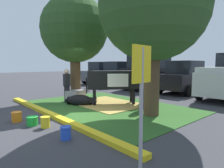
{
  "coord_description": "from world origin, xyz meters",
  "views": [
    {
      "loc": [
        6.18,
        -3.54,
        1.81
      ],
      "look_at": [
        -0.51,
        2.39,
        0.9
      ],
      "focal_mm": 31.47,
      "sensor_mm": 36.0,
      "label": 1
    }
  ],
  "objects_px": {
    "sedan_blue": "(120,74)",
    "hatchback_white": "(185,77)",
    "bucket_green": "(32,121)",
    "suv_black": "(150,72)",
    "cow_holstein": "(116,80)",
    "calf_lying": "(81,100)",
    "person_visitor_far": "(145,87)",
    "person_handler": "(143,85)",
    "person_visitor_near": "(67,85)",
    "sedan_red": "(102,73)",
    "shade_tree_right": "(153,6)",
    "shade_tree_left": "(75,30)",
    "parking_sign": "(141,86)",
    "bucket_yellow": "(45,122)",
    "bucket_orange": "(17,117)",
    "wheelbarrow": "(76,94)",
    "bucket_blue": "(66,133)"
  },
  "relations": [
    {
      "from": "calf_lying",
      "to": "bucket_orange",
      "type": "bearing_deg",
      "value": -75.53
    },
    {
      "from": "bucket_yellow",
      "to": "sedan_blue",
      "type": "xyz_separation_m",
      "value": [
        -6.56,
        9.2,
        0.82
      ]
    },
    {
      "from": "shade_tree_right",
      "to": "suv_black",
      "type": "bearing_deg",
      "value": 128.23
    },
    {
      "from": "person_handler",
      "to": "bucket_green",
      "type": "distance_m",
      "value": 4.81
    },
    {
      "from": "person_handler",
      "to": "calf_lying",
      "type": "bearing_deg",
      "value": -128.16
    },
    {
      "from": "sedan_blue",
      "to": "hatchback_white",
      "type": "distance_m",
      "value": 5.65
    },
    {
      "from": "shade_tree_right",
      "to": "parking_sign",
      "type": "bearing_deg",
      "value": -55.19
    },
    {
      "from": "parking_sign",
      "to": "bucket_yellow",
      "type": "height_order",
      "value": "parking_sign"
    },
    {
      "from": "person_handler",
      "to": "shade_tree_left",
      "type": "bearing_deg",
      "value": -151.04
    },
    {
      "from": "cow_holstein",
      "to": "wheelbarrow",
      "type": "distance_m",
      "value": 2.07
    },
    {
      "from": "person_handler",
      "to": "person_visitor_near",
      "type": "xyz_separation_m",
      "value": [
        -2.66,
        -2.28,
        -0.06
      ]
    },
    {
      "from": "bucket_yellow",
      "to": "shade_tree_left",
      "type": "bearing_deg",
      "value": 137.28
    },
    {
      "from": "shade_tree_left",
      "to": "calf_lying",
      "type": "xyz_separation_m",
      "value": [
        1.26,
        -0.52,
        -3.23
      ]
    },
    {
      "from": "bucket_green",
      "to": "sedan_red",
      "type": "xyz_separation_m",
      "value": [
        -8.71,
        9.66,
        0.84
      ]
    },
    {
      "from": "shade_tree_left",
      "to": "bucket_yellow",
      "type": "bearing_deg",
      "value": -42.72
    },
    {
      "from": "shade_tree_right",
      "to": "bucket_green",
      "type": "height_order",
      "value": "shade_tree_right"
    },
    {
      "from": "person_visitor_far",
      "to": "bucket_orange",
      "type": "bearing_deg",
      "value": -109.52
    },
    {
      "from": "cow_holstein",
      "to": "sedan_blue",
      "type": "height_order",
      "value": "sedan_blue"
    },
    {
      "from": "cow_holstein",
      "to": "calf_lying",
      "type": "xyz_separation_m",
      "value": [
        -0.82,
        -1.34,
        -0.86
      ]
    },
    {
      "from": "wheelbarrow",
      "to": "sedan_red",
      "type": "xyz_separation_m",
      "value": [
        -6.54,
        6.88,
        0.6
      ]
    },
    {
      "from": "person_visitor_near",
      "to": "person_visitor_far",
      "type": "distance_m",
      "value": 3.66
    },
    {
      "from": "wheelbarrow",
      "to": "sedan_blue",
      "type": "distance_m",
      "value": 7.73
    },
    {
      "from": "bucket_green",
      "to": "suv_black",
      "type": "distance_m",
      "value": 10.19
    },
    {
      "from": "shade_tree_left",
      "to": "bucket_green",
      "type": "bearing_deg",
      "value": -49.19
    },
    {
      "from": "bucket_green",
      "to": "sedan_blue",
      "type": "relative_size",
      "value": 0.07
    },
    {
      "from": "person_handler",
      "to": "hatchback_white",
      "type": "bearing_deg",
      "value": 98.26
    },
    {
      "from": "person_visitor_near",
      "to": "bucket_yellow",
      "type": "bearing_deg",
      "value": -38.35
    },
    {
      "from": "wheelbarrow",
      "to": "bucket_blue",
      "type": "height_order",
      "value": "wheelbarrow"
    },
    {
      "from": "person_handler",
      "to": "bucket_green",
      "type": "height_order",
      "value": "person_handler"
    },
    {
      "from": "parking_sign",
      "to": "sedan_red",
      "type": "xyz_separation_m",
      "value": [
        -12.61,
        9.37,
        -0.49
      ]
    },
    {
      "from": "parking_sign",
      "to": "person_handler",
      "type": "bearing_deg",
      "value": 129.28
    },
    {
      "from": "person_visitor_far",
      "to": "sedan_blue",
      "type": "bearing_deg",
      "value": 142.95
    },
    {
      "from": "shade_tree_left",
      "to": "bucket_orange",
      "type": "distance_m",
      "value": 5.11
    },
    {
      "from": "cow_holstein",
      "to": "person_visitor_far",
      "type": "bearing_deg",
      "value": 8.61
    },
    {
      "from": "sedan_red",
      "to": "sedan_blue",
      "type": "xyz_separation_m",
      "value": [
        2.6,
        -0.25,
        0.0
      ]
    },
    {
      "from": "person_handler",
      "to": "bucket_orange",
      "type": "xyz_separation_m",
      "value": [
        -0.96,
        -4.98,
        -0.74
      ]
    },
    {
      "from": "person_visitor_far",
      "to": "bucket_blue",
      "type": "xyz_separation_m",
      "value": [
        0.78,
        -3.94,
        -0.74
      ]
    },
    {
      "from": "suv_black",
      "to": "calf_lying",
      "type": "bearing_deg",
      "value": -76.31
    },
    {
      "from": "calf_lying",
      "to": "person_handler",
      "type": "distance_m",
      "value": 2.82
    },
    {
      "from": "bucket_green",
      "to": "suv_black",
      "type": "xyz_separation_m",
      "value": [
        -3.15,
        9.63,
        1.13
      ]
    },
    {
      "from": "person_handler",
      "to": "sedan_blue",
      "type": "xyz_separation_m",
      "value": [
        -6.36,
        4.66,
        0.08
      ]
    },
    {
      "from": "person_visitor_far",
      "to": "sedan_red",
      "type": "xyz_separation_m",
      "value": [
        -9.56,
        5.5,
        0.08
      ]
    },
    {
      "from": "person_visitor_far",
      "to": "parking_sign",
      "type": "relative_size",
      "value": 0.8
    },
    {
      "from": "person_handler",
      "to": "wheelbarrow",
      "type": "bearing_deg",
      "value": -141.04
    },
    {
      "from": "person_visitor_near",
      "to": "sedan_blue",
      "type": "xyz_separation_m",
      "value": [
        -3.71,
        6.94,
        0.14
      ]
    },
    {
      "from": "cow_holstein",
      "to": "hatchback_white",
      "type": "bearing_deg",
      "value": 88.64
    },
    {
      "from": "person_visitor_near",
      "to": "person_visitor_far",
      "type": "height_order",
      "value": "person_visitor_far"
    },
    {
      "from": "cow_holstein",
      "to": "calf_lying",
      "type": "height_order",
      "value": "cow_holstein"
    },
    {
      "from": "bucket_orange",
      "to": "cow_holstein",
      "type": "bearing_deg",
      "value": 88.68
    },
    {
      "from": "calf_lying",
      "to": "sedan_red",
      "type": "height_order",
      "value": "sedan_red"
    }
  ]
}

